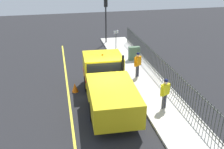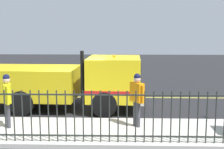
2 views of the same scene
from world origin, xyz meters
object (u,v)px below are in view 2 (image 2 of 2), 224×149
at_px(work_truck, 74,80).
at_px(traffic_cone, 110,93).
at_px(worker_standing, 137,94).
at_px(pedestrian_distant, 7,95).

height_order(work_truck, traffic_cone, work_truck).
height_order(worker_standing, pedestrian_distant, worker_standing).
xyz_separation_m(work_truck, pedestrian_distant, (2.74, -1.69, -0.02)).
height_order(work_truck, pedestrian_distant, work_truck).
xyz_separation_m(work_truck, traffic_cone, (-1.72, 1.41, -0.93)).
height_order(work_truck, worker_standing, work_truck).
relative_size(work_truck, traffic_cone, 11.89).
distance_m(work_truck, worker_standing, 3.52).
bearing_deg(work_truck, pedestrian_distant, -29.50).
xyz_separation_m(worker_standing, traffic_cone, (-4.27, -1.03, -0.92)).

